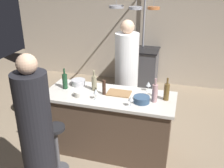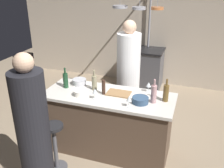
{
  "view_description": "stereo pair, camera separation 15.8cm",
  "coord_description": "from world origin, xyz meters",
  "px_view_note": "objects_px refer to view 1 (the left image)",
  "views": [
    {
      "loc": [
        0.91,
        -3.01,
        2.42
      ],
      "look_at": [
        0.0,
        0.15,
        1.0
      ],
      "focal_mm": 40.97,
      "sensor_mm": 36.0,
      "label": 1
    },
    {
      "loc": [
        1.06,
        -2.96,
        2.42
      ],
      "look_at": [
        0.0,
        0.15,
        1.0
      ],
      "focal_mm": 40.97,
      "sensor_mm": 36.0,
      "label": 2
    }
  ],
  "objects_px": {
    "mixing_bowl_blue": "(141,99)",
    "wine_glass_near_left_guest": "(96,92)",
    "wine_bottle_amber": "(167,92)",
    "mixing_bowl_ceramic": "(80,94)",
    "wine_bottle_white": "(94,83)",
    "chef": "(126,79)",
    "potted_plant": "(27,98)",
    "guest_left": "(37,135)",
    "wine_glass_by_chef": "(148,84)",
    "pepper_mill": "(104,87)",
    "mixing_bowl_steel": "(78,82)",
    "wine_bottle_green": "(65,81)",
    "bar_stool_left": "(57,147)",
    "cutting_board": "(119,93)",
    "stove_range": "(140,68)",
    "wine_bottle_rose": "(155,93)",
    "wine_glass_near_right_guest": "(131,99)"
  },
  "relations": [
    {
      "from": "wine_glass_near_right_guest",
      "to": "mixing_bowl_blue",
      "type": "bearing_deg",
      "value": 53.21
    },
    {
      "from": "chef",
      "to": "mixing_bowl_steel",
      "type": "xyz_separation_m",
      "value": [
        -0.59,
        -0.61,
        0.11
      ]
    },
    {
      "from": "chef",
      "to": "stove_range",
      "type": "bearing_deg",
      "value": 91.91
    },
    {
      "from": "wine_glass_by_chef",
      "to": "mixing_bowl_steel",
      "type": "distance_m",
      "value": 1.03
    },
    {
      "from": "bar_stool_left",
      "to": "wine_glass_near_right_guest",
      "type": "relative_size",
      "value": 4.66
    },
    {
      "from": "wine_bottle_green",
      "to": "mixing_bowl_ceramic",
      "type": "relative_size",
      "value": 2.01
    },
    {
      "from": "wine_glass_near_right_guest",
      "to": "stove_range",
      "type": "bearing_deg",
      "value": 97.51
    },
    {
      "from": "cutting_board",
      "to": "mixing_bowl_blue",
      "type": "xyz_separation_m",
      "value": [
        0.34,
        -0.17,
        0.03
      ]
    },
    {
      "from": "bar_stool_left",
      "to": "mixing_bowl_blue",
      "type": "bearing_deg",
      "value": 28.22
    },
    {
      "from": "wine_glass_near_right_guest",
      "to": "potted_plant",
      "type": "bearing_deg",
      "value": 157.85
    },
    {
      "from": "stove_range",
      "to": "mixing_bowl_ceramic",
      "type": "bearing_deg",
      "value": -98.07
    },
    {
      "from": "pepper_mill",
      "to": "wine_glass_near_left_guest",
      "type": "relative_size",
      "value": 1.44
    },
    {
      "from": "potted_plant",
      "to": "wine_glass_near_left_guest",
      "type": "xyz_separation_m",
      "value": [
        1.65,
        -0.8,
        0.71
      ]
    },
    {
      "from": "mixing_bowl_blue",
      "to": "wine_glass_near_left_guest",
      "type": "bearing_deg",
      "value": -172.38
    },
    {
      "from": "wine_bottle_white",
      "to": "wine_bottle_green",
      "type": "distance_m",
      "value": 0.43
    },
    {
      "from": "wine_bottle_rose",
      "to": "wine_glass_by_chef",
      "type": "xyz_separation_m",
      "value": [
        -0.13,
        0.29,
        -0.02
      ]
    },
    {
      "from": "stove_range",
      "to": "wine_bottle_green",
      "type": "distance_m",
      "value": 2.57
    },
    {
      "from": "wine_bottle_amber",
      "to": "mixing_bowl_ceramic",
      "type": "bearing_deg",
      "value": -169.41
    },
    {
      "from": "potted_plant",
      "to": "guest_left",
      "type": "bearing_deg",
      "value": -52.32
    },
    {
      "from": "cutting_board",
      "to": "wine_bottle_amber",
      "type": "height_order",
      "value": "wine_bottle_amber"
    },
    {
      "from": "stove_range",
      "to": "wine_glass_by_chef",
      "type": "relative_size",
      "value": 6.1
    },
    {
      "from": "wine_bottle_green",
      "to": "wine_bottle_rose",
      "type": "bearing_deg",
      "value": -2.58
    },
    {
      "from": "wine_bottle_green",
      "to": "wine_bottle_amber",
      "type": "xyz_separation_m",
      "value": [
        1.43,
        0.03,
        0.0
      ]
    },
    {
      "from": "bar_stool_left",
      "to": "wine_bottle_amber",
      "type": "height_order",
      "value": "wine_bottle_amber"
    },
    {
      "from": "cutting_board",
      "to": "mixing_bowl_blue",
      "type": "bearing_deg",
      "value": -25.96
    },
    {
      "from": "bar_stool_left",
      "to": "cutting_board",
      "type": "distance_m",
      "value": 1.09
    },
    {
      "from": "guest_left",
      "to": "pepper_mill",
      "type": "height_order",
      "value": "guest_left"
    },
    {
      "from": "bar_stool_left",
      "to": "pepper_mill",
      "type": "bearing_deg",
      "value": 54.04
    },
    {
      "from": "cutting_board",
      "to": "wine_bottle_amber",
      "type": "distance_m",
      "value": 0.65
    },
    {
      "from": "potted_plant",
      "to": "wine_bottle_green",
      "type": "bearing_deg",
      "value": -28.18
    },
    {
      "from": "wine_glass_by_chef",
      "to": "wine_bottle_white",
      "type": "bearing_deg",
      "value": -167.03
    },
    {
      "from": "wine_bottle_green",
      "to": "wine_glass_near_left_guest",
      "type": "height_order",
      "value": "wine_bottle_green"
    },
    {
      "from": "chef",
      "to": "potted_plant",
      "type": "bearing_deg",
      "value": -174.51
    },
    {
      "from": "potted_plant",
      "to": "mixing_bowl_ceramic",
      "type": "xyz_separation_m",
      "value": [
        1.41,
        -0.78,
        0.64
      ]
    },
    {
      "from": "mixing_bowl_blue",
      "to": "mixing_bowl_steel",
      "type": "bearing_deg",
      "value": 163.7
    },
    {
      "from": "stove_range",
      "to": "wine_bottle_green",
      "type": "height_order",
      "value": "wine_bottle_green"
    },
    {
      "from": "wine_bottle_green",
      "to": "mixing_bowl_ceramic",
      "type": "bearing_deg",
      "value": -30.87
    },
    {
      "from": "guest_left",
      "to": "wine_glass_near_left_guest",
      "type": "bearing_deg",
      "value": 64.21
    },
    {
      "from": "wine_bottle_green",
      "to": "wine_glass_near_left_guest",
      "type": "distance_m",
      "value": 0.58
    },
    {
      "from": "wine_glass_by_chef",
      "to": "mixing_bowl_blue",
      "type": "distance_m",
      "value": 0.37
    },
    {
      "from": "wine_bottle_white",
      "to": "wine_bottle_amber",
      "type": "bearing_deg",
      "value": -1.95
    },
    {
      "from": "potted_plant",
      "to": "wine_bottle_green",
      "type": "height_order",
      "value": "wine_bottle_green"
    },
    {
      "from": "wine_bottle_amber",
      "to": "bar_stool_left",
      "type": "bearing_deg",
      "value": -151.82
    },
    {
      "from": "bar_stool_left",
      "to": "wine_bottle_amber",
      "type": "xyz_separation_m",
      "value": [
        1.28,
        0.69,
        0.64
      ]
    },
    {
      "from": "mixing_bowl_steel",
      "to": "wine_bottle_white",
      "type": "bearing_deg",
      "value": -19.13
    },
    {
      "from": "wine_bottle_amber",
      "to": "wine_glass_near_right_guest",
      "type": "bearing_deg",
      "value": -143.14
    },
    {
      "from": "guest_left",
      "to": "wine_glass_by_chef",
      "type": "xyz_separation_m",
      "value": [
        1.02,
        1.27,
        0.2
      ]
    },
    {
      "from": "wine_glass_by_chef",
      "to": "mixing_bowl_steel",
      "type": "bearing_deg",
      "value": -176.02
    },
    {
      "from": "bar_stool_left",
      "to": "wine_bottle_rose",
      "type": "height_order",
      "value": "wine_bottle_rose"
    },
    {
      "from": "bar_stool_left",
      "to": "pepper_mill",
      "type": "height_order",
      "value": "pepper_mill"
    }
  ]
}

